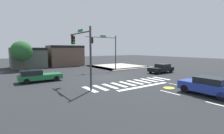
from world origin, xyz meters
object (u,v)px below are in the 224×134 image
at_px(car_blue, 208,86).
at_px(roadside_tree, 22,51).
at_px(traffic_signal_southwest, 82,47).
at_px(car_green, 38,76).
at_px(car_black, 161,68).
at_px(traffic_signal_northeast, 106,46).

distance_m(car_blue, roadside_tree, 27.85).
distance_m(traffic_signal_southwest, car_green, 7.02).
relative_size(car_green, roadside_tree, 0.91).
xyz_separation_m(traffic_signal_southwest, car_black, (14.37, 1.87, -3.24)).
distance_m(car_black, roadside_tree, 23.52).
xyz_separation_m(car_black, car_green, (-17.45, 3.52, -0.02)).
xyz_separation_m(car_green, roadside_tree, (-0.19, 11.80, 2.69)).
height_order(traffic_signal_northeast, car_green, traffic_signal_northeast).
xyz_separation_m(car_blue, car_green, (-10.11, 13.94, -0.08)).
xyz_separation_m(traffic_signal_northeast, car_green, (-11.70, -3.71, -3.58)).
relative_size(car_black, car_green, 0.91).
bearing_deg(roadside_tree, car_green, -89.08).
xyz_separation_m(traffic_signal_southwest, traffic_signal_northeast, (8.61, 9.11, 0.32)).
xyz_separation_m(car_black, roadside_tree, (-17.64, 15.33, 2.66)).
relative_size(traffic_signal_northeast, car_blue, 1.46).
relative_size(traffic_signal_southwest, car_green, 1.24).
bearing_deg(traffic_signal_southwest, car_black, -82.57).
xyz_separation_m(car_blue, car_black, (7.34, 10.42, -0.06)).
relative_size(traffic_signal_northeast, car_green, 1.31).
height_order(car_green, roadside_tree, roadside_tree).
relative_size(traffic_signal_northeast, car_black, 1.44).
bearing_deg(roadside_tree, traffic_signal_southwest, -79.21).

